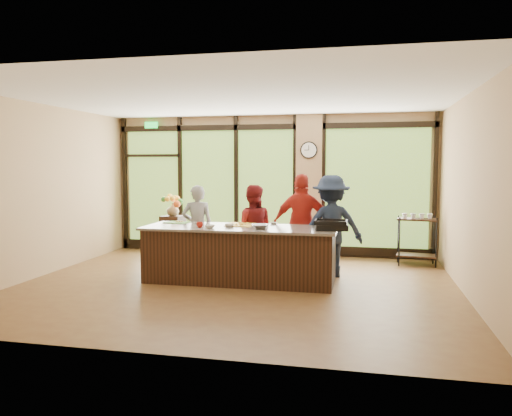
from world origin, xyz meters
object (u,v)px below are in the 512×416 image
at_px(cook_left, 197,227).
at_px(roasting_pan, 331,227).
at_px(island_base, 240,255).
at_px(flower_stand, 173,236).
at_px(cook_right, 331,226).
at_px(bar_cart, 417,234).

relative_size(cook_left, roasting_pan, 3.17).
height_order(island_base, flower_stand, island_base).
bearing_deg(island_base, flower_stand, 135.30).
distance_m(cook_right, roasting_pan, 0.80).
distance_m(cook_left, cook_right, 2.46).
distance_m(island_base, cook_left, 1.32).
bearing_deg(cook_left, flower_stand, -65.49).
xyz_separation_m(flower_stand, bar_cart, (4.97, 0.12, 0.17)).
height_order(flower_stand, bar_cart, bar_cart).
bearing_deg(cook_right, roasting_pan, 76.82).
bearing_deg(cook_right, flower_stand, -36.42).
xyz_separation_m(cook_left, roasting_pan, (2.51, -0.86, 0.18)).
bearing_deg(bar_cart, cook_left, -154.06).
distance_m(island_base, roasting_pan, 1.59).
xyz_separation_m(cook_right, flower_stand, (-3.40, 1.21, -0.45)).
height_order(cook_right, bar_cart, cook_right).
bearing_deg(roasting_pan, flower_stand, 139.64).
xyz_separation_m(roasting_pan, flower_stand, (-3.45, 2.01, -0.53)).
relative_size(island_base, bar_cart, 3.08).
xyz_separation_m(cook_right, roasting_pan, (0.05, -0.79, 0.08)).
distance_m(island_base, bar_cart, 3.65).
bearing_deg(flower_stand, roasting_pan, -26.22).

